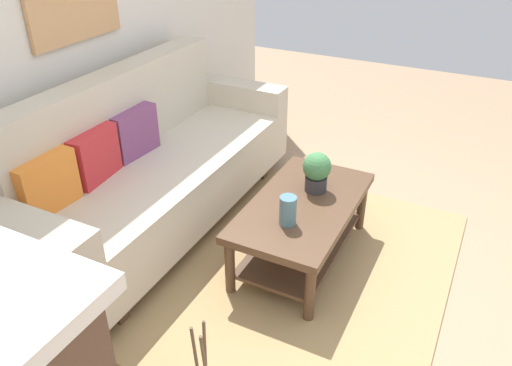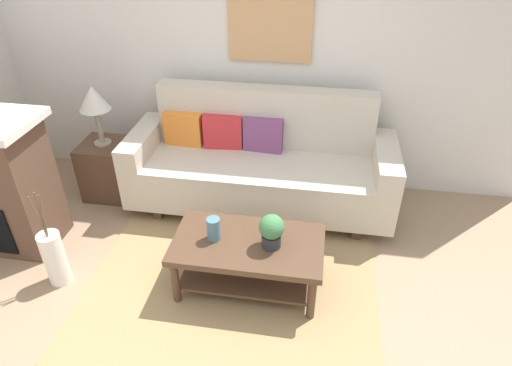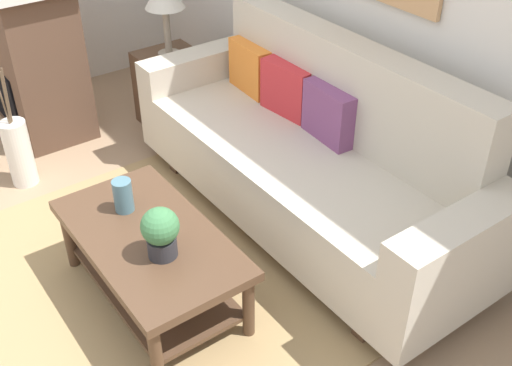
% 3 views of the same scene
% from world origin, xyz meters
% --- Properties ---
extents(ground_plane, '(9.16, 9.16, 0.00)m').
position_xyz_m(ground_plane, '(0.00, 0.00, 0.00)').
color(ground_plane, '#9E7F60').
extents(wall_back, '(5.16, 0.10, 2.70)m').
position_xyz_m(wall_back, '(0.00, 2.08, 1.35)').
color(wall_back, silver).
rests_on(wall_back, ground_plane).
extents(area_rug, '(2.21, 1.94, 0.01)m').
position_xyz_m(area_rug, '(0.00, 0.50, 0.01)').
color(area_rug, '#A38456').
rests_on(area_rug, ground_plane).
extents(couch, '(2.41, 0.84, 1.08)m').
position_xyz_m(couch, '(0.05, 1.55, 0.43)').
color(couch, beige).
rests_on(couch, ground_plane).
extents(throw_pillow_orange, '(0.37, 0.14, 0.32)m').
position_xyz_m(throw_pillow_orange, '(-0.71, 1.67, 0.68)').
color(throw_pillow_orange, orange).
rests_on(throw_pillow_orange, couch).
extents(throw_pillow_crimson, '(0.37, 0.16, 0.32)m').
position_xyz_m(throw_pillow_crimson, '(-0.33, 1.67, 0.68)').
color(throw_pillow_crimson, red).
rests_on(throw_pillow_crimson, couch).
extents(throw_pillow_plum, '(0.37, 0.15, 0.32)m').
position_xyz_m(throw_pillow_plum, '(0.05, 1.67, 0.68)').
color(throw_pillow_plum, '#7A4270').
rests_on(throw_pillow_plum, couch).
extents(coffee_table, '(1.10, 0.60, 0.43)m').
position_xyz_m(coffee_table, '(0.12, 0.46, 0.31)').
color(coffee_table, '#513826').
rests_on(coffee_table, ground_plane).
extents(tabletop_vase, '(0.10, 0.10, 0.18)m').
position_xyz_m(tabletop_vase, '(-0.13, 0.46, 0.52)').
color(tabletop_vase, slate).
rests_on(tabletop_vase, coffee_table).
extents(potted_plant_tabletop, '(0.18, 0.18, 0.26)m').
position_xyz_m(potted_plant_tabletop, '(0.29, 0.44, 0.57)').
color(potted_plant_tabletop, '#2D2D33').
rests_on(potted_plant_tabletop, coffee_table).
extents(floor_vase_branch_a, '(0.04, 0.02, 0.36)m').
position_xyz_m(floor_vase_branch_a, '(-1.31, 0.27, 0.63)').
color(floor_vase_branch_a, brown).
rests_on(floor_vase_branch_a, floor_vase).
extents(floor_vase_branch_b, '(0.02, 0.03, 0.36)m').
position_xyz_m(floor_vase_branch_b, '(-1.34, 0.28, 0.63)').
color(floor_vase_branch_b, brown).
rests_on(floor_vase_branch_b, floor_vase).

